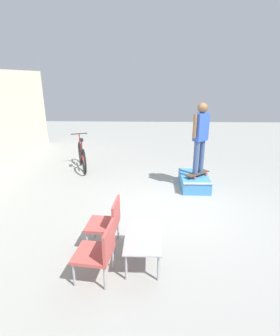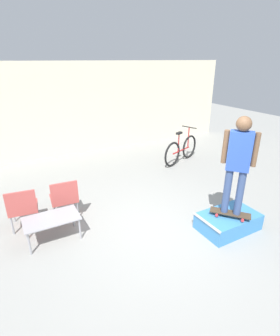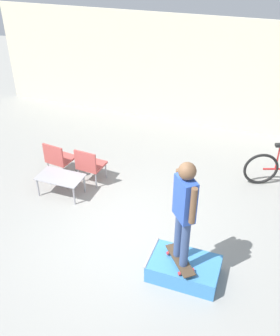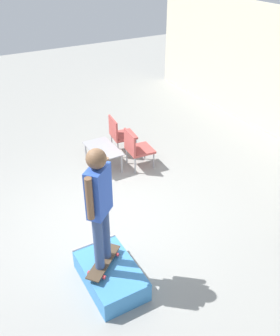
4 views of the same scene
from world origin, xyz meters
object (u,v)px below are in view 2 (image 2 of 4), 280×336
at_px(skate_ramp_box, 228,221).
at_px(patio_chair_left, 23,206).
at_px(skateboard_on_ramp, 230,213).
at_px(patio_chair_right, 64,197).
at_px(person_skater, 239,159).
at_px(bicycle, 181,150).
at_px(coffee_table, 52,220).

xyz_separation_m(skate_ramp_box, patio_chair_left, (-3.42, 1.90, 0.32)).
xyz_separation_m(skateboard_on_ramp, patio_chair_right, (-2.58, 1.97, 0.08)).
bearing_deg(skate_ramp_box, skateboard_on_ramp, -129.66).
relative_size(skate_ramp_box, skateboard_on_ramp, 1.67).
height_order(skateboard_on_ramp, person_skater, person_skater).
bearing_deg(person_skater, bicycle, 116.72).
distance_m(skateboard_on_ramp, coffee_table, 3.26).
bearing_deg(person_skater, patio_chair_right, -167.78).
bearing_deg(skateboard_on_ramp, skate_ramp_box, 100.68).
bearing_deg(skate_ramp_box, person_skater, -129.66).
height_order(coffee_table, patio_chair_right, patio_chair_right).
height_order(coffee_table, patio_chair_left, patio_chair_left).
relative_size(person_skater, patio_chair_left, 2.09).
bearing_deg(person_skater, skate_ramp_box, 99.85).
relative_size(skate_ramp_box, person_skater, 0.64).
bearing_deg(patio_chair_right, skateboard_on_ramp, 147.18).
bearing_deg(patio_chair_left, coffee_table, 130.26).
relative_size(skateboard_on_ramp, patio_chair_left, 0.80).
relative_size(coffee_table, bicycle, 0.58).
xyz_separation_m(skate_ramp_box, patio_chair_right, (-2.64, 1.90, 0.32)).
distance_m(skateboard_on_ramp, person_skater, 1.08).
relative_size(coffee_table, patio_chair_right, 1.12).
bearing_deg(patio_chair_left, bicycle, -156.36).
relative_size(person_skater, coffee_table, 1.87).
xyz_separation_m(skateboard_on_ramp, patio_chair_left, (-3.36, 1.97, 0.08)).
relative_size(skateboard_on_ramp, coffee_table, 0.72).
xyz_separation_m(skateboard_on_ramp, person_skater, (-0.00, 0.00, 1.08)).
distance_m(patio_chair_left, bicycle, 5.00).
height_order(skate_ramp_box, patio_chair_left, patio_chair_left).
bearing_deg(patio_chair_right, bicycle, -155.93).
distance_m(skate_ramp_box, person_skater, 1.32).
height_order(skate_ramp_box, person_skater, person_skater).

